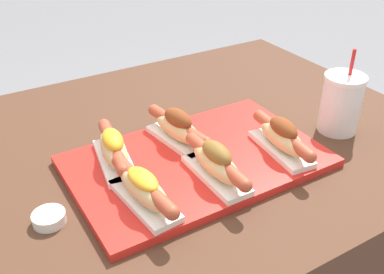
{
  "coord_description": "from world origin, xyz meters",
  "views": [
    {
      "loc": [
        -0.42,
        -0.77,
        1.26
      ],
      "look_at": [
        -0.01,
        -0.09,
        0.78
      ],
      "focal_mm": 42.0,
      "sensor_mm": 36.0,
      "label": 1
    }
  ],
  "objects_px": {
    "serving_tray": "(197,161)",
    "hot_dog_3": "(114,149)",
    "hot_dog_2": "(282,137)",
    "hot_dog_4": "(178,128)",
    "hot_dog_1": "(216,163)",
    "hot_dog_0": "(144,189)",
    "sauce_bowl": "(49,218)",
    "drink_cup": "(341,103)"
  },
  "relations": [
    {
      "from": "serving_tray",
      "to": "hot_dog_3",
      "type": "distance_m",
      "value": 0.17
    },
    {
      "from": "serving_tray",
      "to": "hot_dog_2",
      "type": "xyz_separation_m",
      "value": [
        0.17,
        -0.07,
        0.04
      ]
    },
    {
      "from": "hot_dog_4",
      "to": "hot_dog_1",
      "type": "bearing_deg",
      "value": -90.98
    },
    {
      "from": "serving_tray",
      "to": "hot_dog_0",
      "type": "bearing_deg",
      "value": -154.26
    },
    {
      "from": "sauce_bowl",
      "to": "drink_cup",
      "type": "bearing_deg",
      "value": -2.43
    },
    {
      "from": "hot_dog_4",
      "to": "sauce_bowl",
      "type": "height_order",
      "value": "hot_dog_4"
    },
    {
      "from": "hot_dog_4",
      "to": "hot_dog_3",
      "type": "bearing_deg",
      "value": -178.1
    },
    {
      "from": "hot_dog_0",
      "to": "hot_dog_4",
      "type": "height_order",
      "value": "hot_dog_4"
    },
    {
      "from": "serving_tray",
      "to": "sauce_bowl",
      "type": "bearing_deg",
      "value": -176.79
    },
    {
      "from": "hot_dog_3",
      "to": "sauce_bowl",
      "type": "height_order",
      "value": "hot_dog_3"
    },
    {
      "from": "sauce_bowl",
      "to": "drink_cup",
      "type": "distance_m",
      "value": 0.68
    },
    {
      "from": "hot_dog_2",
      "to": "hot_dog_4",
      "type": "xyz_separation_m",
      "value": [
        -0.17,
        0.15,
        0.0
      ]
    },
    {
      "from": "hot_dog_2",
      "to": "drink_cup",
      "type": "xyz_separation_m",
      "value": [
        0.19,
        0.02,
        0.02
      ]
    },
    {
      "from": "hot_dog_1",
      "to": "hot_dog_4",
      "type": "bearing_deg",
      "value": 89.02
    },
    {
      "from": "hot_dog_0",
      "to": "hot_dog_2",
      "type": "height_order",
      "value": "hot_dog_2"
    },
    {
      "from": "sauce_bowl",
      "to": "drink_cup",
      "type": "xyz_separation_m",
      "value": [
        0.68,
        -0.03,
        0.06
      ]
    },
    {
      "from": "hot_dog_2",
      "to": "drink_cup",
      "type": "relative_size",
      "value": 1.05
    },
    {
      "from": "serving_tray",
      "to": "hot_dog_4",
      "type": "height_order",
      "value": "hot_dog_4"
    },
    {
      "from": "serving_tray",
      "to": "hot_dog_3",
      "type": "bearing_deg",
      "value": 155.62
    },
    {
      "from": "hot_dog_0",
      "to": "hot_dog_1",
      "type": "xyz_separation_m",
      "value": [
        0.15,
        -0.0,
        0.0
      ]
    },
    {
      "from": "serving_tray",
      "to": "drink_cup",
      "type": "height_order",
      "value": "drink_cup"
    },
    {
      "from": "hot_dog_2",
      "to": "hot_dog_4",
      "type": "distance_m",
      "value": 0.22
    },
    {
      "from": "hot_dog_1",
      "to": "hot_dog_2",
      "type": "relative_size",
      "value": 1.0
    },
    {
      "from": "serving_tray",
      "to": "drink_cup",
      "type": "relative_size",
      "value": 2.62
    },
    {
      "from": "hot_dog_0",
      "to": "hot_dog_1",
      "type": "distance_m",
      "value": 0.15
    },
    {
      "from": "drink_cup",
      "to": "hot_dog_4",
      "type": "bearing_deg",
      "value": 161.55
    },
    {
      "from": "serving_tray",
      "to": "hot_dog_2",
      "type": "relative_size",
      "value": 2.49
    },
    {
      "from": "hot_dog_1",
      "to": "sauce_bowl",
      "type": "relative_size",
      "value": 3.58
    },
    {
      "from": "hot_dog_2",
      "to": "hot_dog_3",
      "type": "relative_size",
      "value": 1.01
    },
    {
      "from": "serving_tray",
      "to": "hot_dog_0",
      "type": "distance_m",
      "value": 0.18
    },
    {
      "from": "hot_dog_2",
      "to": "hot_dog_1",
      "type": "bearing_deg",
      "value": -177.47
    },
    {
      "from": "hot_dog_4",
      "to": "sauce_bowl",
      "type": "bearing_deg",
      "value": -163.58
    },
    {
      "from": "serving_tray",
      "to": "hot_dog_4",
      "type": "relative_size",
      "value": 2.5
    },
    {
      "from": "hot_dog_0",
      "to": "hot_dog_2",
      "type": "xyz_separation_m",
      "value": [
        0.32,
        0.01,
        0.0
      ]
    },
    {
      "from": "hot_dog_0",
      "to": "hot_dog_3",
      "type": "xyz_separation_m",
      "value": [
        0.0,
        0.15,
        0.0
      ]
    },
    {
      "from": "hot_dog_2",
      "to": "serving_tray",
      "type": "bearing_deg",
      "value": 156.94
    },
    {
      "from": "serving_tray",
      "to": "hot_dog_1",
      "type": "distance_m",
      "value": 0.09
    },
    {
      "from": "serving_tray",
      "to": "hot_dog_0",
      "type": "height_order",
      "value": "hot_dog_0"
    },
    {
      "from": "serving_tray",
      "to": "drink_cup",
      "type": "xyz_separation_m",
      "value": [
        0.36,
        -0.05,
        0.06
      ]
    },
    {
      "from": "hot_dog_3",
      "to": "hot_dog_4",
      "type": "distance_m",
      "value": 0.15
    },
    {
      "from": "hot_dog_1",
      "to": "serving_tray",
      "type": "bearing_deg",
      "value": 86.56
    },
    {
      "from": "hot_dog_2",
      "to": "hot_dog_3",
      "type": "xyz_separation_m",
      "value": [
        -0.32,
        0.14,
        -0.0
      ]
    }
  ]
}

